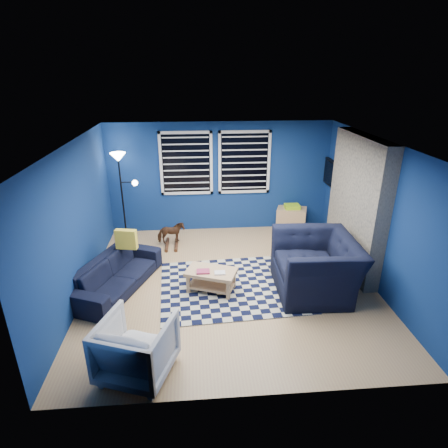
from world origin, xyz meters
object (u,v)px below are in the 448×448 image
object	(u,v)px
rocking_horse	(171,233)
cabinet	(291,219)
sofa	(116,274)
coffee_table	(211,276)
floor_lamp	(120,169)
tv	(333,175)
armchair_big	(316,266)
armchair_bent	(136,347)

from	to	relation	value
rocking_horse	cabinet	world-z (taller)	cabinet
sofa	coffee_table	size ratio (longest dim) A/B	2.06
cabinet	floor_lamp	distance (m)	4.01
tv	armchair_big	distance (m)	2.71
tv	armchair_big	bearing A→B (deg)	-113.80
tv	sofa	distance (m)	4.97
armchair_big	floor_lamp	size ratio (longest dim) A/B	0.76
coffee_table	floor_lamp	xyz separation A→B (m)	(-1.78, 2.33, 1.30)
rocking_horse	floor_lamp	world-z (taller)	floor_lamp
tv	rocking_horse	world-z (taller)	tv
coffee_table	tv	bearing A→B (deg)	38.38
coffee_table	cabinet	size ratio (longest dim) A/B	1.23
armchair_big	coffee_table	world-z (taller)	armchair_big
sofa	rocking_horse	size ratio (longest dim) A/B	3.47
armchair_big	rocking_horse	xyz separation A→B (m)	(-2.53, 1.94, -0.17)
coffee_table	floor_lamp	distance (m)	3.21
armchair_big	cabinet	size ratio (longest dim) A/B	1.92
sofa	armchair_big	bearing A→B (deg)	-73.49
armchair_bent	cabinet	world-z (taller)	armchair_bent
tv	armchair_big	xyz separation A→B (m)	(-1.03, -2.33, -0.92)
armchair_big	rocking_horse	size ratio (longest dim) A/B	2.62
tv	coffee_table	bearing A→B (deg)	-141.62
rocking_horse	floor_lamp	bearing A→B (deg)	50.21
sofa	rocking_horse	distance (m)	1.82
tv	armchair_bent	bearing A→B (deg)	-133.49
armchair_bent	coffee_table	xyz separation A→B (m)	(1.01, 1.80, -0.10)
sofa	floor_lamp	bearing A→B (deg)	26.40
rocking_horse	coffee_table	size ratio (longest dim) A/B	0.59
cabinet	armchair_big	bearing A→B (deg)	-76.27
armchair_bent	rocking_horse	world-z (taller)	armchair_bent
sofa	coffee_table	distance (m)	1.64
floor_lamp	coffee_table	bearing A→B (deg)	-52.64
rocking_horse	tv	bearing A→B (deg)	-96.93
tv	floor_lamp	size ratio (longest dim) A/B	0.52
tv	armchair_bent	xyz separation A→B (m)	(-3.80, -4.01, -1.01)
sofa	cabinet	size ratio (longest dim) A/B	2.53
rocking_horse	coffee_table	distance (m)	1.98
sofa	floor_lamp	size ratio (longest dim) A/B	1.01
sofa	armchair_bent	world-z (taller)	armchair_bent
sofa	floor_lamp	world-z (taller)	floor_lamp
armchair_big	floor_lamp	bearing A→B (deg)	-123.04
tv	floor_lamp	bearing A→B (deg)	178.48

